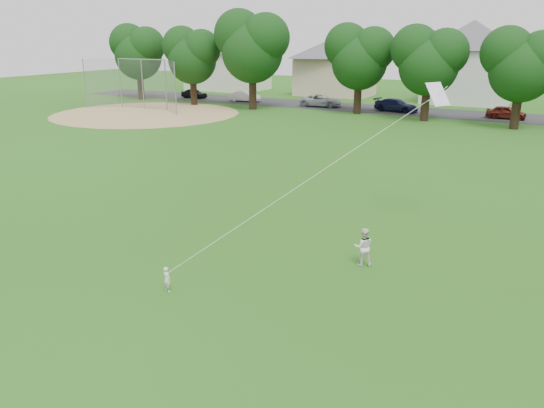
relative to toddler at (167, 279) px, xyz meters
The scene contains 10 objects.
ground 0.85m from the toddler, 75.24° to the left, with size 160.00×160.00×0.00m, color #275212.
street 42.73m from the toddler, 89.74° to the left, with size 90.00×7.00×0.01m, color #2D2D30.
dirt_infield 38.62m from the toddler, 131.94° to the left, with size 18.00×18.00×0.02m, color #9E7F51.
toddler is the anchor object (origin of this frame).
older_boy 6.45m from the toddler, 45.31° to the left, with size 0.64×0.50×1.31m, color white.
kite 6.09m from the toddler, 60.55° to the left, with size 3.27×5.45×12.05m.
baseball_backstop 42.12m from the toddler, 132.64° to the left, with size 11.38×2.40×4.98m.
tree_row 37.11m from the toddler, 84.29° to the left, with size 78.90×9.67×11.11m.
parked_cars 41.82m from the toddler, 93.82° to the left, with size 55.61×2.63×1.27m.
house_row 52.91m from the toddler, 90.95° to the left, with size 77.89×14.08×10.49m.
Camera 1 is at (9.38, -11.88, 7.34)m, focal length 35.00 mm.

